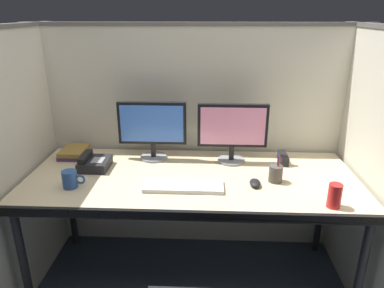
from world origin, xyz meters
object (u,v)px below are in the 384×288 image
Objects in this scene: desk at (192,185)px; pen_cup at (276,174)px; coffee_mug at (70,179)px; desk_phone at (94,163)px; red_stapler at (283,158)px; soda_can at (335,196)px; computer_mouse at (255,183)px; book_stack at (74,152)px; monitor_right at (232,129)px; keyboard_main at (184,186)px; monitor_left at (152,127)px.

pen_cup is (0.47, -0.03, 0.10)m from desk.
coffee_mug is 0.26m from desk_phone.
soda_can reaches higher than red_stapler.
coffee_mug is at bearing 173.93° from soda_can.
computer_mouse is 1.20m from book_stack.
monitor_right is 2.87× the size of red_stapler.
desk_phone is 1.36m from soda_can.
coffee_mug is 1.03× the size of soda_can.
pen_cup reaches higher than desk_phone.
keyboard_main reaches higher than desk.
soda_can is at bearing -30.14° from computer_mouse.
monitor_right is 0.39m from pen_cup.
red_stapler is (0.60, 0.37, 0.02)m from keyboard_main.
coffee_mug is (-0.89, -0.39, -0.17)m from monitor_right.
desk_phone is (-0.95, 0.19, 0.02)m from computer_mouse.
coffee_mug is 1.36m from soda_can.
desk is at bearing 74.53° from keyboard_main.
computer_mouse is (0.39, 0.04, 0.01)m from keyboard_main.
soda_can is at bearing -30.21° from monitor_left.
pen_cup is (0.12, 0.06, 0.03)m from computer_mouse.
monitor_right is 0.51m from keyboard_main.
soda_can is (0.97, -0.56, -0.15)m from monitor_left.
desk is 0.15m from keyboard_main.
pen_cup is (0.23, -0.27, -0.17)m from monitor_right.
coffee_mug reaches higher than book_stack.
desk is 0.48m from pen_cup.
desk_phone is 0.27m from book_stack.
monitor_left is 0.56m from book_stack.
pen_cup is at bearing -4.17° from desk.
keyboard_main is at bearing 1.95° from coffee_mug.
red_stapler is at bearing -1.71° from monitor_left.
coffee_mug is 0.66× the size of desk_phone.
computer_mouse is at bearing 149.86° from soda_can.
book_stack is (-1.26, 0.32, -0.02)m from pen_cup.
red_stapler reaches higher than keyboard_main.
monitor_left and monitor_right have the same top height.
red_stapler is (1.21, 0.39, -0.02)m from coffee_mug.
book_stack is at bearing 136.18° from desk_phone.
pen_cup is at bearing 11.02° from keyboard_main.
desk_phone is 1.17m from red_stapler.
monitor_right is 1.05m from book_stack.
red_stapler is (0.33, 0.00, -0.19)m from monitor_right.
monitor_right is 0.87m from desk_phone.
coffee_mug reaches higher than desk_phone.
desk_phone reaches higher than computer_mouse.
red_stapler is at bearing 70.73° from pen_cup.
desk_phone is at bearing -170.57° from monitor_right.
coffee_mug is 0.84× the size of red_stapler.
desk_phone is (-0.34, -0.17, -0.18)m from monitor_left.
monitor_right is at bearing 44.43° from desk.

